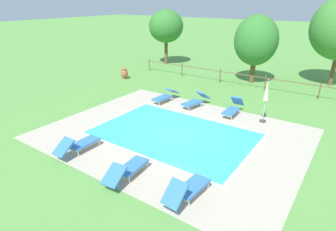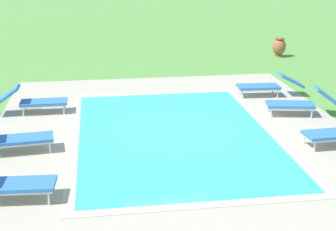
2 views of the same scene
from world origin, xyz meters
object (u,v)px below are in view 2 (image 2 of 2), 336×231
object	(u,v)px
sun_lounger_north_far	(301,103)
sun_lounger_north_end	(4,182)
terracotta_urn_near_fence	(279,47)
sun_lounger_north_mid	(10,138)
sun_lounger_south_far	(268,85)
sun_lounger_north_near_steps	(33,101)

from	to	relation	value
sun_lounger_north_far	sun_lounger_north_end	distance (m)	8.35
sun_lounger_north_far	terracotta_urn_near_fence	xyz separation A→B (m)	(-7.73, 2.25, 0.07)
sun_lounger_north_far	sun_lounger_north_end	xyz separation A→B (m)	(3.93, -7.36, 0.01)
sun_lounger_north_mid	terracotta_urn_near_fence	bearing A→B (deg)	133.49
sun_lounger_north_mid	sun_lounger_north_far	distance (m)	7.76
sun_lounger_north_mid	sun_lounger_south_far	world-z (taller)	sun_lounger_north_mid
terracotta_urn_near_fence	sun_lounger_north_far	bearing A→B (deg)	-16.22
sun_lounger_north_near_steps	terracotta_urn_near_fence	distance (m)	11.60
sun_lounger_north_end	sun_lounger_north_mid	bearing A→B (deg)	-174.52
sun_lounger_north_mid	sun_lounger_north_end	world-z (taller)	sun_lounger_north_end
sun_lounger_south_far	sun_lounger_north_end	bearing A→B (deg)	-50.16
sun_lounger_north_near_steps	terracotta_urn_near_fence	bearing A→B (deg)	123.79
sun_lounger_north_far	sun_lounger_south_far	bearing A→B (deg)	-172.57
sun_lounger_north_end	sun_lounger_south_far	bearing A→B (deg)	129.84
sun_lounger_north_end	sun_lounger_south_far	size ratio (longest dim) A/B	0.94
sun_lounger_north_mid	sun_lounger_north_end	xyz separation A→B (m)	(2.33, 0.22, 0.02)
sun_lounger_north_near_steps	sun_lounger_north_end	distance (m)	5.21
sun_lounger_south_far	terracotta_urn_near_fence	distance (m)	6.26
sun_lounger_north_near_steps	sun_lounger_north_mid	distance (m)	2.89
sun_lounger_south_far	terracotta_urn_near_fence	bearing A→B (deg)	156.38
sun_lounger_north_mid	sun_lounger_north_near_steps	bearing A→B (deg)	176.07
sun_lounger_north_mid	sun_lounger_north_end	bearing A→B (deg)	5.48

